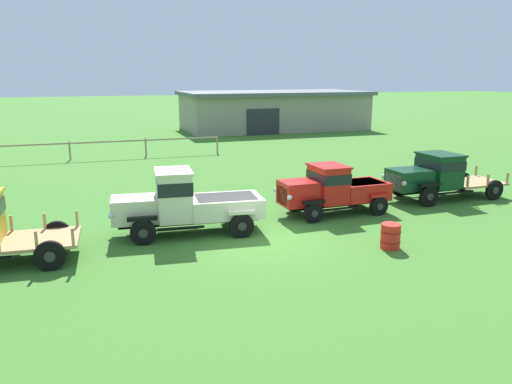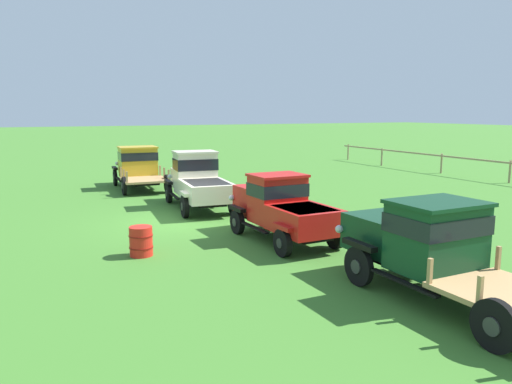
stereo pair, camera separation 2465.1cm
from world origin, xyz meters
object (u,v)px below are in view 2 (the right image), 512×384
vintage_truck_second_in_line (198,180)px  vintage_truck_far_side (427,243)px  oil_drum_beside_row (141,241)px  vintage_truck_foreground_near (137,165)px  vintage_truck_midrow_center (281,206)px

vintage_truck_second_in_line → vintage_truck_far_side: 11.53m
vintage_truck_far_side → oil_drum_beside_row: (-5.53, -4.92, -0.72)m
vintage_truck_far_side → oil_drum_beside_row: bearing=-138.4°
vintage_truck_far_side → oil_drum_beside_row: 7.43m
vintage_truck_foreground_near → oil_drum_beside_row: 12.90m
vintage_truck_foreground_near → vintage_truck_second_in_line: vintage_truck_second_in_line is taller
vintage_truck_second_in_line → oil_drum_beside_row: size_ratio=6.64×
vintage_truck_second_in_line → vintage_truck_midrow_center: size_ratio=1.17×
vintage_truck_second_in_line → vintage_truck_midrow_center: bearing=5.4°
vintage_truck_far_side → vintage_truck_second_in_line: bearing=-174.0°
vintage_truck_second_in_line → oil_drum_beside_row: vintage_truck_second_in_line is taller
vintage_truck_foreground_near → vintage_truck_midrow_center: bearing=7.0°
vintage_truck_midrow_center → vintage_truck_second_in_line: bearing=-174.6°
vintage_truck_second_in_line → vintage_truck_foreground_near: bearing=-171.5°
vintage_truck_foreground_near → oil_drum_beside_row: (12.58, -2.72, -0.75)m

